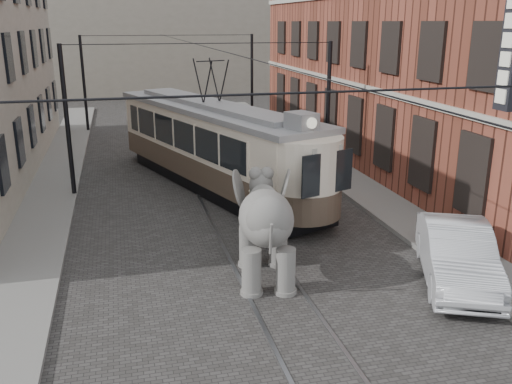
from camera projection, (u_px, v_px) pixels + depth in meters
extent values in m
plane|color=#3C3A37|center=(242.00, 238.00, 18.05)|extent=(120.00, 120.00, 0.00)
cube|color=slate|center=(408.00, 220.00, 19.42)|extent=(2.00, 60.00, 0.15)
cube|color=slate|center=(31.00, 255.00, 16.52)|extent=(2.00, 60.00, 0.15)
cube|color=brown|center=(418.00, 38.00, 27.16)|extent=(8.00, 26.00, 12.00)
cube|color=gray|center=(151.00, 19.00, 53.04)|extent=(28.00, 10.00, 14.00)
imported|color=#B4B5B9|center=(457.00, 254.00, 14.84)|extent=(3.50, 5.09, 1.59)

